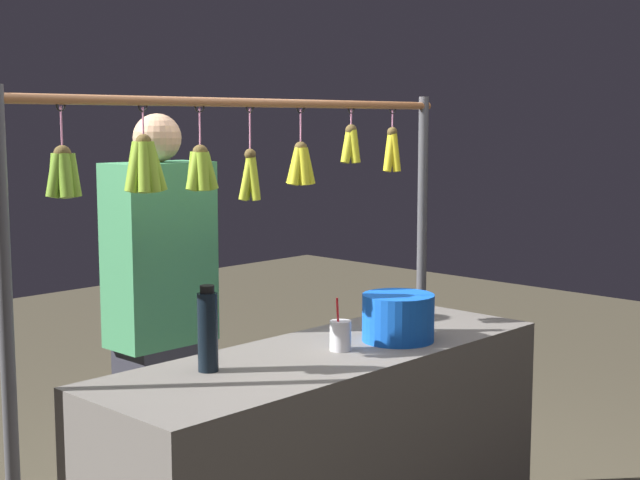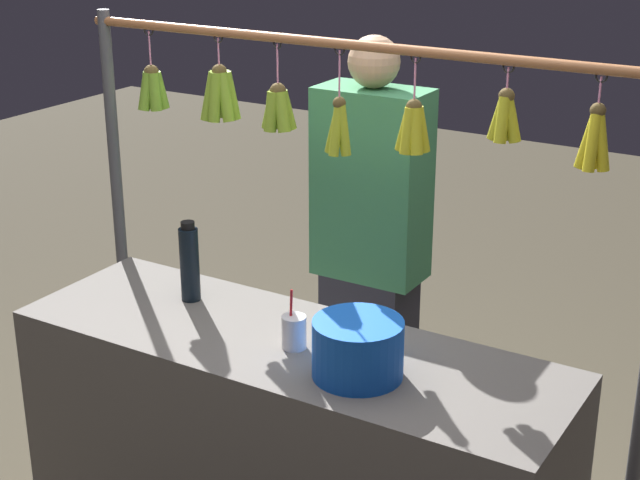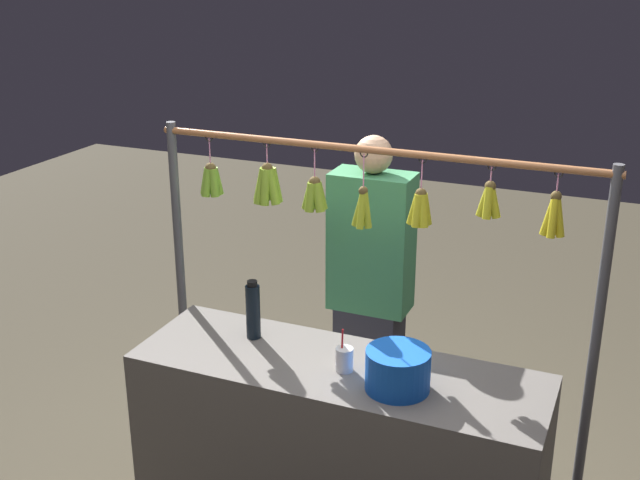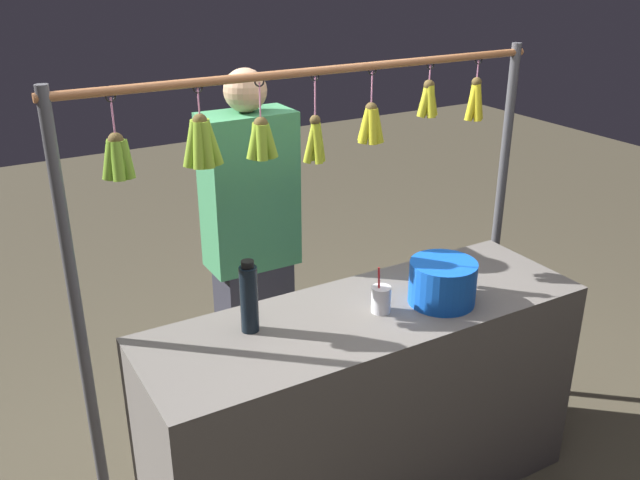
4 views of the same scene
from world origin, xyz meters
The scene contains 6 objects.
market_counter centered at (0.00, 0.00, 0.45)m, with size 1.79×0.58×0.90m, color #66605B.
display_rack centered at (0.06, -0.36, 1.31)m, with size 2.06×0.14×1.80m.
water_bottle centered at (0.45, -0.10, 1.03)m, with size 0.07×0.07×0.28m.
blue_bucket centered at (-0.29, 0.08, 0.99)m, with size 0.26×0.26×0.17m, color blue.
drink_cup centered at (-0.04, 0.03, 0.95)m, with size 0.08×0.08×0.19m.
vendor_person centered at (0.13, -0.78, 0.85)m, with size 0.41×0.22×1.72m.
Camera 1 is at (2.29, 2.15, 1.70)m, focal length 51.91 mm.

